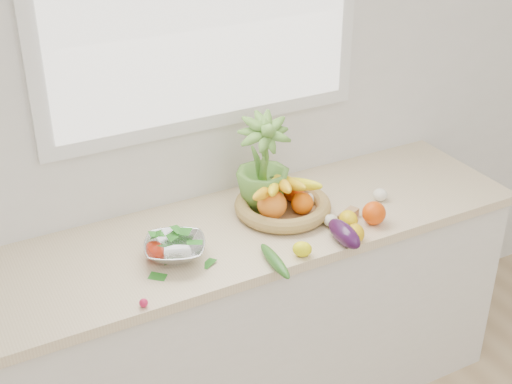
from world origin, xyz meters
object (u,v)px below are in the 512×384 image
fruit_basket (282,201)px  cucumber (275,261)px  potted_herb (263,163)px  colander_with_spinach (175,245)px  apple (154,251)px  eggplant (344,234)px

fruit_basket → cucumber: bearing=-123.9°
potted_herb → fruit_basket: bearing=-52.5°
colander_with_spinach → apple: bearing=152.5°
colander_with_spinach → cucumber: bearing=-35.4°
eggplant → cucumber: eggplant is taller
cucumber → colander_with_spinach: size_ratio=0.81×
eggplant → apple: bearing=160.8°
colander_with_spinach → fruit_basket: bearing=11.6°
apple → colander_with_spinach: bearing=-27.5°
fruit_basket → colander_with_spinach: 0.50m
eggplant → fruit_basket: bearing=107.4°
cucumber → fruit_basket: size_ratio=0.49×
eggplant → cucumber: bearing=-177.8°
apple → colander_with_spinach: colander_with_spinach is taller
cucumber → fruit_basket: (0.20, 0.30, 0.03)m
eggplant → fruit_basket: (-0.09, 0.29, 0.02)m
colander_with_spinach → potted_herb: bearing=20.7°
apple → fruit_basket: 0.56m
potted_herb → apple: bearing=-165.3°
fruit_basket → apple: bearing=-173.2°
potted_herb → cucumber: bearing=-112.6°
cucumber → colander_with_spinach: (-0.29, 0.20, 0.04)m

